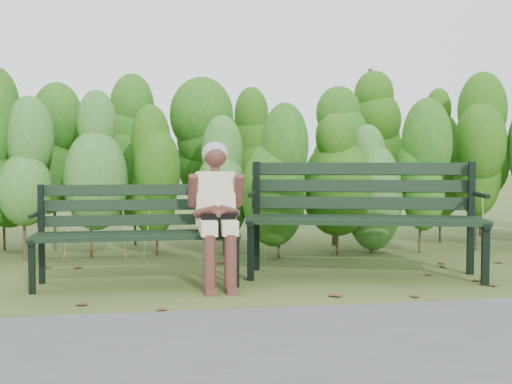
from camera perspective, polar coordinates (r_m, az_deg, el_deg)
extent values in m
plane|color=#3C4C22|center=(5.14, 0.60, -8.59)|extent=(80.00, 80.00, 0.00)
cube|color=#474749|center=(3.06, 7.56, -16.63)|extent=(60.00, 2.50, 0.01)
cylinder|color=#47381E|center=(6.44, -20.59, -2.83)|extent=(0.03, 0.03, 0.80)
ellipsoid|color=#315811|center=(6.40, -20.69, 2.88)|extent=(0.64, 0.64, 1.44)
cylinder|color=#47381E|center=(6.34, -15.16, -2.83)|extent=(0.03, 0.03, 0.80)
ellipsoid|color=#315811|center=(6.31, -15.24, 2.97)|extent=(0.64, 0.64, 1.44)
cylinder|color=#47381E|center=(6.30, -9.62, -2.80)|extent=(0.03, 0.03, 0.80)
ellipsoid|color=#315811|center=(6.27, -9.67, 3.03)|extent=(0.64, 0.64, 1.44)
cylinder|color=#47381E|center=(6.32, -4.05, -2.75)|extent=(0.03, 0.03, 0.80)
ellipsoid|color=#315811|center=(6.29, -4.08, 3.07)|extent=(0.64, 0.64, 1.44)
cylinder|color=#47381E|center=(6.40, 1.42, -2.67)|extent=(0.03, 0.03, 0.80)
ellipsoid|color=#315811|center=(6.36, 1.43, 3.07)|extent=(0.64, 0.64, 1.44)
cylinder|color=#47381E|center=(6.53, 6.72, -2.57)|extent=(0.03, 0.03, 0.80)
ellipsoid|color=#315811|center=(6.50, 6.75, 3.05)|extent=(0.64, 0.64, 1.44)
cylinder|color=#47381E|center=(6.72, 11.76, -2.46)|extent=(0.03, 0.03, 0.80)
ellipsoid|color=#315811|center=(6.69, 11.82, 3.01)|extent=(0.64, 0.64, 1.44)
cylinder|color=#47381E|center=(6.96, 16.49, -2.34)|extent=(0.03, 0.03, 0.80)
ellipsoid|color=#315811|center=(6.93, 16.57, 2.94)|extent=(0.64, 0.64, 1.44)
cylinder|color=#47381E|center=(7.24, 20.88, -2.21)|extent=(0.03, 0.03, 0.80)
ellipsoid|color=#315811|center=(7.21, 20.97, 2.87)|extent=(0.64, 0.64, 1.44)
cylinder|color=#47381E|center=(7.52, -23.12, -0.92)|extent=(0.04, 0.04, 1.10)
cylinder|color=#47381E|center=(7.37, -17.33, -0.89)|extent=(0.04, 0.04, 1.10)
ellipsoid|color=#195C1A|center=(7.36, -17.43, 5.96)|extent=(0.70, 0.70, 1.98)
cylinder|color=#47381E|center=(7.29, -11.35, -0.85)|extent=(0.04, 0.04, 1.10)
ellipsoid|color=#195C1A|center=(7.28, -11.42, 6.07)|extent=(0.70, 0.70, 1.98)
cylinder|color=#47381E|center=(7.29, -5.31, -0.80)|extent=(0.04, 0.04, 1.10)
ellipsoid|color=#195C1A|center=(7.29, -5.34, 6.12)|extent=(0.70, 0.70, 1.98)
cylinder|color=#47381E|center=(7.38, 0.66, -0.74)|extent=(0.04, 0.04, 1.10)
ellipsoid|color=#195C1A|center=(7.37, 0.66, 6.10)|extent=(0.70, 0.70, 1.98)
cylinder|color=#47381E|center=(7.54, 6.42, -0.68)|extent=(0.04, 0.04, 1.10)
ellipsoid|color=#195C1A|center=(7.54, 6.46, 6.01)|extent=(0.70, 0.70, 1.98)
cylinder|color=#47381E|center=(7.78, 11.89, -0.62)|extent=(0.04, 0.04, 1.10)
ellipsoid|color=#195C1A|center=(7.77, 11.96, 5.87)|extent=(0.70, 0.70, 1.98)
cylinder|color=#47381E|center=(8.08, 17.00, -0.55)|extent=(0.04, 0.04, 1.10)
ellipsoid|color=#195C1A|center=(8.08, 17.09, 5.69)|extent=(0.70, 0.70, 1.98)
cylinder|color=#47381E|center=(8.44, 21.70, -0.49)|extent=(0.04, 0.04, 1.10)
ellipsoid|color=#195C1A|center=(8.44, 21.82, 5.49)|extent=(0.70, 0.70, 1.98)
cube|color=brown|center=(4.45, -6.50, -10.38)|extent=(0.10, 0.09, 0.01)
cube|color=brown|center=(6.09, -23.07, -6.96)|extent=(0.11, 0.11, 0.01)
cube|color=brown|center=(5.53, -19.85, -7.90)|extent=(0.11, 0.11, 0.01)
cube|color=brown|center=(5.40, -21.21, -8.19)|extent=(0.10, 0.08, 0.01)
cube|color=brown|center=(5.38, 14.58, -8.11)|extent=(0.10, 0.08, 0.01)
cube|color=brown|center=(4.23, -14.55, -11.16)|extent=(0.10, 0.11, 0.01)
cube|color=brown|center=(5.59, 7.69, -7.62)|extent=(0.11, 0.09, 0.01)
cube|color=brown|center=(4.76, 4.00, -9.49)|extent=(0.11, 0.11, 0.01)
cube|color=brown|center=(6.30, 21.17, -6.61)|extent=(0.09, 0.10, 0.01)
cube|color=brown|center=(6.27, 12.43, -6.52)|extent=(0.10, 0.09, 0.01)
cube|color=brown|center=(4.31, -3.26, -10.81)|extent=(0.07, 0.09, 0.01)
cube|color=brown|center=(5.96, -20.43, -7.13)|extent=(0.09, 0.10, 0.01)
cube|color=brown|center=(4.95, 7.39, -9.02)|extent=(0.11, 0.11, 0.01)
cube|color=brown|center=(5.44, 22.94, -8.14)|extent=(0.10, 0.11, 0.01)
cube|color=brown|center=(4.55, 20.64, -10.27)|extent=(0.10, 0.09, 0.01)
cube|color=black|center=(4.86, -11.30, -4.33)|extent=(1.67, 0.12, 0.04)
cube|color=black|center=(4.97, -11.25, -4.16)|extent=(1.67, 0.12, 0.04)
cube|color=black|center=(5.09, -11.21, -4.00)|extent=(1.67, 0.12, 0.04)
cube|color=black|center=(5.20, -11.16, -3.85)|extent=(1.67, 0.12, 0.04)
cube|color=black|center=(5.28, -11.14, -2.64)|extent=(1.67, 0.07, 0.10)
cube|color=black|center=(5.28, -11.15, -1.22)|extent=(1.67, 0.07, 0.10)
cube|color=black|center=(5.29, -11.16, 0.19)|extent=(1.67, 0.07, 0.10)
cube|color=black|center=(4.97, -20.56, -6.73)|extent=(0.05, 0.05, 0.42)
cube|color=black|center=(5.33, -19.76, -3.81)|extent=(0.05, 0.05, 0.83)
cube|color=black|center=(5.12, -20.19, -4.29)|extent=(0.05, 0.46, 0.04)
cylinder|color=black|center=(5.06, -20.33, -2.06)|extent=(0.04, 0.35, 0.03)
cube|color=black|center=(4.91, -1.89, -6.65)|extent=(0.05, 0.05, 0.42)
cube|color=black|center=(5.27, -2.45, -3.70)|extent=(0.05, 0.05, 0.83)
cube|color=black|center=(5.07, -2.17, -4.19)|extent=(0.05, 0.46, 0.04)
cylinder|color=black|center=(5.00, -2.11, -1.93)|extent=(0.04, 0.35, 0.03)
cube|color=black|center=(5.14, 10.42, -2.86)|extent=(2.01, 0.64, 0.05)
cube|color=black|center=(5.28, 10.30, -2.71)|extent=(2.01, 0.64, 0.05)
cube|color=black|center=(5.42, 10.19, -2.56)|extent=(2.01, 0.64, 0.05)
cube|color=black|center=(5.56, 10.08, -2.42)|extent=(2.01, 0.64, 0.05)
cube|color=black|center=(5.65, 10.01, -1.05)|extent=(2.00, 0.58, 0.12)
cube|color=black|center=(5.66, 10.01, 0.57)|extent=(2.00, 0.58, 0.12)
cube|color=black|center=(5.67, 10.01, 2.18)|extent=(2.00, 0.58, 0.12)
cube|color=black|center=(5.17, -0.51, -5.63)|extent=(0.07, 0.07, 0.51)
cube|color=black|center=(5.62, 0.04, -2.31)|extent=(0.07, 0.07, 1.02)
cube|color=black|center=(5.36, -0.24, -2.81)|extent=(0.20, 0.56, 0.05)
cylinder|color=black|center=(5.29, -0.31, -0.17)|extent=(0.15, 0.42, 0.04)
cube|color=black|center=(5.32, 21.01, -5.58)|extent=(0.07, 0.07, 0.51)
cube|color=black|center=(5.76, 19.79, -2.36)|extent=(0.07, 0.07, 1.02)
cube|color=black|center=(5.51, 20.44, -2.84)|extent=(0.20, 0.56, 0.05)
cylinder|color=black|center=(5.44, 20.64, -0.28)|extent=(0.15, 0.42, 0.04)
cube|color=beige|center=(4.84, -4.60, -3.33)|extent=(0.13, 0.38, 0.12)
cube|color=beige|center=(4.86, -2.67, -3.30)|extent=(0.13, 0.38, 0.12)
cylinder|color=#562B24|center=(4.73, -4.43, -6.81)|extent=(0.10, 0.10, 0.45)
cylinder|color=#562B24|center=(4.75, -2.45, -6.77)|extent=(0.10, 0.10, 0.45)
cube|color=#562B24|center=(4.70, -4.35, -9.36)|extent=(0.08, 0.18, 0.05)
cube|color=#562B24|center=(4.71, -2.34, -9.31)|extent=(0.08, 0.18, 0.05)
cube|color=beige|center=(5.08, -3.91, -0.67)|extent=(0.33, 0.23, 0.47)
cylinder|color=#562B24|center=(5.05, -3.90, 2.09)|extent=(0.08, 0.08, 0.09)
sphere|color=#562B24|center=(5.04, -3.90, 3.43)|extent=(0.19, 0.19, 0.19)
ellipsoid|color=gray|center=(5.06, -3.92, 3.69)|extent=(0.22, 0.21, 0.20)
cylinder|color=#562B24|center=(4.98, -6.02, 0.14)|extent=(0.08, 0.19, 0.28)
cylinder|color=#562B24|center=(5.02, -1.67, 0.17)|extent=(0.08, 0.19, 0.28)
cylinder|color=#562B24|center=(4.88, -4.81, -1.89)|extent=(0.21, 0.24, 0.12)
cylinder|color=#562B24|center=(4.90, -2.59, -1.86)|extent=(0.21, 0.24, 0.12)
sphere|color=#562B24|center=(4.84, -3.64, -2.15)|extent=(0.10, 0.10, 0.10)
cube|color=black|center=(4.85, -3.64, -2.88)|extent=(0.27, 0.11, 0.15)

